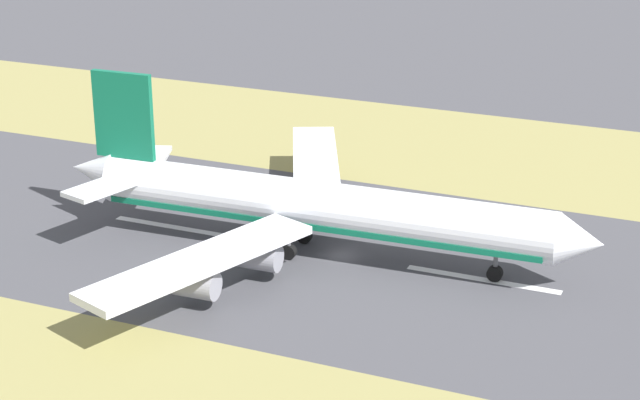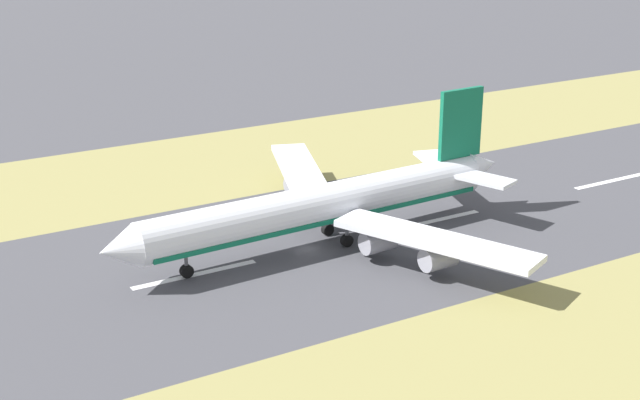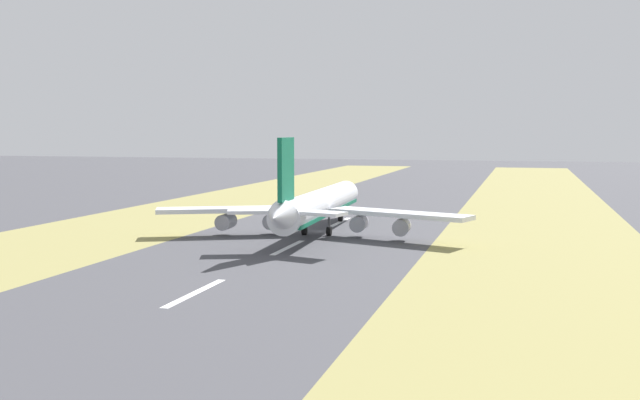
% 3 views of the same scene
% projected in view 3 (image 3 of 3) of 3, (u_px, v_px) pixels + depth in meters
% --- Properties ---
extents(ground_plane, '(800.00, 800.00, 0.00)m').
position_uv_depth(ground_plane, '(320.00, 232.00, 158.77)').
color(ground_plane, '#424247').
extents(grass_median_west, '(40.00, 600.00, 0.01)m').
position_uv_depth(grass_median_west, '(131.00, 225.00, 170.65)').
color(grass_median_west, olive).
rests_on(grass_median_west, ground).
extents(grass_median_east, '(40.00, 600.00, 0.01)m').
position_uv_depth(grass_median_east, '(541.00, 240.00, 146.89)').
color(grass_median_east, olive).
rests_on(grass_median_east, ground).
extents(centreline_dash_near, '(1.20, 18.00, 0.01)m').
position_uv_depth(centreline_dash_near, '(195.00, 293.00, 98.75)').
color(centreline_dash_near, silver).
rests_on(centreline_dash_near, ground).
extents(centreline_dash_mid, '(1.20, 18.00, 0.01)m').
position_uv_depth(centreline_dash_mid, '(288.00, 247.00, 137.15)').
color(centreline_dash_mid, silver).
rests_on(centreline_dash_mid, ground).
extents(centreline_dash_far, '(1.20, 18.00, 0.01)m').
position_uv_depth(centreline_dash_far, '(340.00, 222.00, 175.56)').
color(centreline_dash_far, silver).
rests_on(centreline_dash_far, ground).
extents(airplane_main_jet, '(64.09, 67.16, 20.20)m').
position_uv_depth(airplane_main_jet, '(318.00, 206.00, 153.80)').
color(airplane_main_jet, silver).
rests_on(airplane_main_jet, ground).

